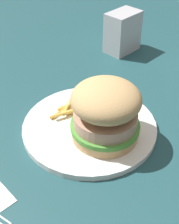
% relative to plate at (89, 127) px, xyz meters
% --- Properties ---
extents(ground_plane, '(1.60, 1.60, 0.00)m').
position_rel_plate_xyz_m(ground_plane, '(0.01, 0.02, -0.01)').
color(ground_plane, '#1E474C').
extents(plate, '(0.26, 0.26, 0.01)m').
position_rel_plate_xyz_m(plate, '(0.00, 0.00, 0.00)').
color(plate, white).
rests_on(plate, ground_plane).
extents(sandwich, '(0.13, 0.13, 0.11)m').
position_rel_plate_xyz_m(sandwich, '(0.04, -0.01, 0.06)').
color(sandwich, tan).
rests_on(sandwich, plate).
extents(fries_pile, '(0.09, 0.11, 0.01)m').
position_rel_plate_xyz_m(fries_pile, '(-0.05, 0.03, 0.01)').
color(fries_pile, gold).
rests_on(fries_pile, plate).
extents(napkin_dispenser, '(0.08, 0.10, 0.11)m').
position_rel_plate_xyz_m(napkin_dispenser, '(-0.10, 0.33, 0.05)').
color(napkin_dispenser, '#B7BABF').
rests_on(napkin_dispenser, ground_plane).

